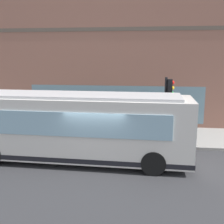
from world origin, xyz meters
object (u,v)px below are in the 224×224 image
(traffic_light_near_corner, at_px, (168,98))
(pedestrian_near_building_entrance, at_px, (148,120))
(newspaper_vending_box, at_px, (55,124))
(fire_hydrant, at_px, (129,122))
(pedestrian_walking_along_curb, at_px, (111,119))
(pedestrian_near_hydrant, at_px, (97,120))
(pedestrian_by_light_pole, at_px, (99,117))
(city_bus_nearside, at_px, (78,127))

(traffic_light_near_corner, bearing_deg, pedestrian_near_building_entrance, 51.17)
(pedestrian_near_building_entrance, bearing_deg, newspaper_vending_box, 82.70)
(fire_hydrant, height_order, pedestrian_walking_along_curb, pedestrian_walking_along_curb)
(pedestrian_walking_along_curb, distance_m, pedestrian_near_hydrant, 1.01)
(pedestrian_walking_along_curb, relative_size, pedestrian_near_building_entrance, 0.86)
(traffic_light_near_corner, height_order, pedestrian_near_building_entrance, traffic_light_near_corner)
(traffic_light_near_corner, relative_size, pedestrian_by_light_pole, 2.18)
(traffic_light_near_corner, height_order, pedestrian_near_hydrant, traffic_light_near_corner)
(pedestrian_near_building_entrance, bearing_deg, pedestrian_by_light_pole, 72.13)
(traffic_light_near_corner, xyz_separation_m, fire_hydrant, (2.87, 2.19, -2.07))
(fire_hydrant, height_order, pedestrian_by_light_pole, pedestrian_by_light_pole)
(pedestrian_walking_along_curb, distance_m, newspaper_vending_box, 3.51)
(fire_hydrant, xyz_separation_m, pedestrian_walking_along_curb, (-1.52, 0.99, 0.52))
(city_bus_nearside, xyz_separation_m, pedestrian_walking_along_curb, (4.02, -0.98, -0.53))
(newspaper_vending_box, bearing_deg, city_bus_nearside, -149.36)
(fire_hydrant, bearing_deg, traffic_light_near_corner, -142.61)
(pedestrian_walking_along_curb, bearing_deg, traffic_light_near_corner, -112.95)
(pedestrian_by_light_pole, distance_m, newspaper_vending_box, 2.72)
(fire_hydrant, bearing_deg, city_bus_nearside, 160.35)
(city_bus_nearside, xyz_separation_m, newspaper_vending_box, (4.21, 2.49, -0.95))
(fire_hydrant, distance_m, pedestrian_near_hydrant, 2.87)
(traffic_light_near_corner, distance_m, pedestrian_by_light_pole, 4.62)
(pedestrian_by_light_pole, bearing_deg, pedestrian_near_hydrant, -175.23)
(traffic_light_near_corner, distance_m, pedestrian_near_building_entrance, 1.90)
(pedestrian_near_hydrant, xyz_separation_m, pedestrian_near_building_entrance, (0.18, -2.88, 0.09))
(pedestrian_by_light_pole, height_order, newspaper_vending_box, pedestrian_by_light_pole)
(pedestrian_near_hydrant, bearing_deg, pedestrian_by_light_pole, 4.77)
(pedestrian_by_light_pole, xyz_separation_m, newspaper_vending_box, (-0.24, 2.67, -0.46))
(city_bus_nearside, bearing_deg, pedestrian_near_hydrant, -4.81)
(pedestrian_by_light_pole, bearing_deg, traffic_light_near_corner, -113.97)
(city_bus_nearside, distance_m, traffic_light_near_corner, 5.06)
(traffic_light_near_corner, xyz_separation_m, pedestrian_near_hydrant, (0.63, 3.89, -1.48))
(pedestrian_near_hydrant, bearing_deg, pedestrian_near_building_entrance, -86.41)
(pedestrian_near_building_entrance, distance_m, newspaper_vending_box, 5.73)
(city_bus_nearside, xyz_separation_m, pedestrian_near_building_entrance, (3.48, -3.16, -0.36))
(city_bus_nearside, bearing_deg, fire_hydrant, -19.65)
(pedestrian_near_building_entrance, bearing_deg, pedestrian_walking_along_curb, 76.15)
(pedestrian_near_hydrant, bearing_deg, pedestrian_walking_along_curb, -44.58)
(city_bus_nearside, height_order, pedestrian_near_building_entrance, city_bus_nearside)
(city_bus_nearside, relative_size, fire_hydrant, 13.64)
(traffic_light_near_corner, bearing_deg, newspaper_vending_box, 77.01)
(pedestrian_walking_along_curb, bearing_deg, pedestrian_near_hydrant, 135.42)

